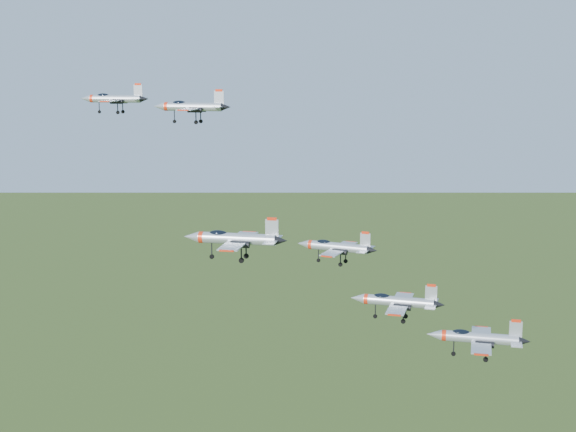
# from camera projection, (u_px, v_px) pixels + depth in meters

# --- Properties ---
(jet_lead) EXTENTS (10.82, 8.93, 2.89)m
(jet_lead) POSITION_uv_depth(u_px,v_px,m) (113.00, 99.00, 120.07)
(jet_lead) COLOR #AFB5BC
(jet_left_high) EXTENTS (11.18, 9.27, 2.99)m
(jet_left_high) POSITION_uv_depth(u_px,v_px,m) (191.00, 106.00, 109.86)
(jet_left_high) COLOR #AFB5BC
(jet_right_high) EXTENTS (11.89, 9.83, 3.18)m
(jet_right_high) POSITION_uv_depth(u_px,v_px,m) (234.00, 238.00, 88.67)
(jet_right_high) COLOR #AFB5BC
(jet_left_low) EXTENTS (11.89, 10.11, 3.23)m
(jet_left_low) POSITION_uv_depth(u_px,v_px,m) (336.00, 247.00, 113.61)
(jet_left_low) COLOR #AFB5BC
(jet_right_low) EXTENTS (11.38, 9.51, 3.04)m
(jet_right_low) POSITION_uv_depth(u_px,v_px,m) (396.00, 301.00, 95.74)
(jet_right_low) COLOR #AFB5BC
(jet_trail) EXTENTS (12.95, 10.76, 3.46)m
(jet_trail) POSITION_uv_depth(u_px,v_px,m) (477.00, 338.00, 101.43)
(jet_trail) COLOR #AFB5BC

